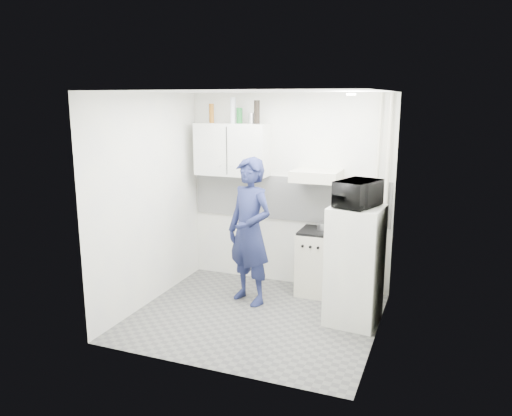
% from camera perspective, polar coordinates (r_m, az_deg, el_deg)
% --- Properties ---
extents(floor, '(2.80, 2.80, 0.00)m').
position_cam_1_polar(floor, '(6.04, -0.15, -12.32)').
color(floor, '#585853').
rests_on(floor, ground).
extents(ceiling, '(2.80, 2.80, 0.00)m').
position_cam_1_polar(ceiling, '(5.48, -0.17, 13.18)').
color(ceiling, white).
rests_on(ceiling, wall_back).
extents(wall_back, '(2.80, 0.00, 2.80)m').
position_cam_1_polar(wall_back, '(6.77, 3.72, 1.96)').
color(wall_back, white).
rests_on(wall_back, floor).
extents(wall_left, '(0.00, 2.60, 2.60)m').
position_cam_1_polar(wall_left, '(6.26, -12.17, 0.83)').
color(wall_left, white).
rests_on(wall_left, floor).
extents(wall_right, '(0.00, 2.60, 2.60)m').
position_cam_1_polar(wall_right, '(5.28, 14.12, -1.40)').
color(wall_right, white).
rests_on(wall_right, floor).
extents(person, '(0.79, 0.67, 1.84)m').
position_cam_1_polar(person, '(6.17, -0.73, -2.69)').
color(person, '#1B2149').
rests_on(person, floor).
extents(stove, '(0.52, 0.52, 0.83)m').
position_cam_1_polar(stove, '(6.63, 7.19, -6.26)').
color(stove, beige).
rests_on(stove, floor).
extents(fridge, '(0.61, 0.61, 1.36)m').
position_cam_1_polar(fridge, '(5.78, 11.22, -6.47)').
color(fridge, white).
rests_on(fridge, floor).
extents(stove_top, '(0.50, 0.50, 0.03)m').
position_cam_1_polar(stove_top, '(6.50, 7.29, -2.66)').
color(stove_top, black).
rests_on(stove_top, stove).
extents(saucepan, '(0.16, 0.16, 0.09)m').
position_cam_1_polar(saucepan, '(6.54, 7.70, -2.05)').
color(saucepan, silver).
rests_on(saucepan, stove_top).
extents(microwave, '(0.62, 0.51, 0.29)m').
position_cam_1_polar(microwave, '(5.57, 11.57, 1.63)').
color(microwave, black).
rests_on(microwave, fridge).
extents(bottle_b, '(0.07, 0.07, 0.26)m').
position_cam_1_polar(bottle_b, '(6.90, -5.11, 10.73)').
color(bottle_b, brown).
rests_on(bottle_b, upper_cabinet).
extents(bottle_d, '(0.08, 0.08, 0.34)m').
position_cam_1_polar(bottle_d, '(6.76, -2.65, 11.08)').
color(bottle_d, '#B2B7BC').
rests_on(bottle_d, upper_cabinet).
extents(canister_a, '(0.08, 0.08, 0.21)m').
position_cam_1_polar(canister_a, '(6.72, -1.91, 10.51)').
color(canister_a, '#144C1E').
rests_on(canister_a, upper_cabinet).
extents(canister_b, '(0.07, 0.07, 0.14)m').
position_cam_1_polar(canister_b, '(6.66, -0.56, 10.21)').
color(canister_b, silver).
rests_on(canister_b, upper_cabinet).
extents(bottle_e, '(0.08, 0.08, 0.30)m').
position_cam_1_polar(bottle_e, '(6.63, 0.10, 10.91)').
color(bottle_e, black).
rests_on(bottle_e, upper_cabinet).
extents(upper_cabinet, '(1.00, 0.35, 0.70)m').
position_cam_1_polar(upper_cabinet, '(6.80, -2.74, 6.69)').
color(upper_cabinet, white).
rests_on(upper_cabinet, wall_back).
extents(range_hood, '(0.60, 0.50, 0.14)m').
position_cam_1_polar(range_hood, '(6.37, 6.94, 3.69)').
color(range_hood, beige).
rests_on(range_hood, wall_back).
extents(backsplash, '(2.74, 0.03, 0.60)m').
position_cam_1_polar(backsplash, '(6.78, 3.67, 1.11)').
color(backsplash, white).
rests_on(backsplash, wall_back).
extents(pipe_a, '(0.05, 0.05, 2.60)m').
position_cam_1_polar(pipe_a, '(6.43, 14.61, 1.01)').
color(pipe_a, beige).
rests_on(pipe_a, floor).
extents(pipe_b, '(0.04, 0.04, 2.60)m').
position_cam_1_polar(pipe_b, '(6.44, 13.55, 1.09)').
color(pipe_b, beige).
rests_on(pipe_b, floor).
extents(ceiling_spot_fixture, '(0.10, 0.10, 0.02)m').
position_cam_1_polar(ceiling_spot_fixture, '(5.40, 10.82, 12.66)').
color(ceiling_spot_fixture, white).
rests_on(ceiling_spot_fixture, ceiling).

